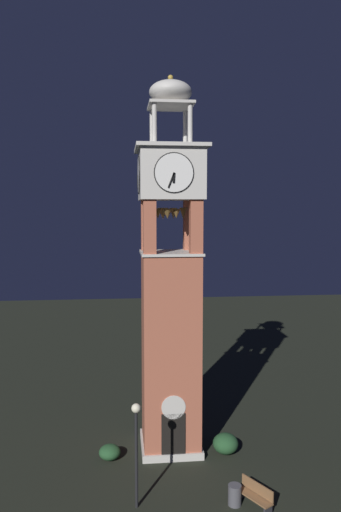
{
  "coord_description": "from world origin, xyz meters",
  "views": [
    {
      "loc": [
        -2.3,
        -22.15,
        11.37
      ],
      "look_at": [
        0.0,
        0.0,
        9.29
      ],
      "focal_mm": 33.78,
      "sensor_mm": 36.0,
      "label": 1
    }
  ],
  "objects": [
    {
      "name": "ground",
      "position": [
        0.0,
        0.0,
        0.0
      ],
      "size": [
        80.0,
        80.0,
        0.0
      ],
      "primitive_type": "plane",
      "color": "black"
    },
    {
      "name": "clock_tower",
      "position": [
        -0.0,
        -0.0,
        7.24
      ],
      "size": [
        3.22,
        3.22,
        17.47
      ],
      "color": "#AD5B42",
      "rests_on": "ground"
    },
    {
      "name": "park_bench",
      "position": [
        2.75,
        -5.03,
        0.48
      ],
      "size": [
        1.2,
        1.6,
        0.95
      ],
      "color": "brown",
      "rests_on": "ground"
    },
    {
      "name": "lamp_post",
      "position": [
        -1.78,
        -4.56,
        2.84
      ],
      "size": [
        0.36,
        0.36,
        4.13
      ],
      "color": "black",
      "rests_on": "ground"
    },
    {
      "name": "trash_bin",
      "position": [
        2.01,
        -4.8,
        0.4
      ],
      "size": [
        0.52,
        0.52,
        0.8
      ],
      "primitive_type": "cylinder",
      "color": "#4C4C51",
      "rests_on": "ground"
    },
    {
      "name": "shrub_near_entry",
      "position": [
        -0.39,
        4.11,
        0.5
      ],
      "size": [
        1.03,
        1.03,
        1.0
      ],
      "primitive_type": "ellipsoid",
      "color": "#234C28",
      "rests_on": "ground"
    },
    {
      "name": "shrub_left_of_tower",
      "position": [
        2.52,
        -0.82,
        0.46
      ],
      "size": [
        1.2,
        1.2,
        0.93
      ],
      "primitive_type": "ellipsoid",
      "color": "#234C28",
      "rests_on": "ground"
    },
    {
      "name": "shrub_behind_bench",
      "position": [
        -2.9,
        -0.82,
        0.33
      ],
      "size": [
        0.99,
        0.99,
        0.66
      ],
      "primitive_type": "ellipsoid",
      "color": "#234C28",
      "rests_on": "ground"
    }
  ]
}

